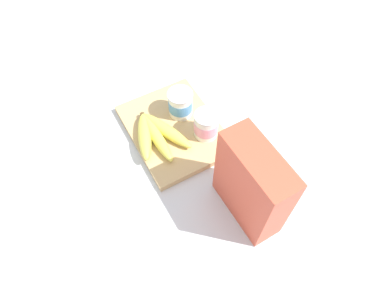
# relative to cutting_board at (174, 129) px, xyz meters

# --- Properties ---
(ground_plane) EXTENTS (2.40, 2.40, 0.00)m
(ground_plane) POSITION_rel_cutting_board_xyz_m (0.00, 0.00, -0.01)
(ground_plane) COLOR silver
(cutting_board) EXTENTS (0.32, 0.25, 0.02)m
(cutting_board) POSITION_rel_cutting_board_xyz_m (0.00, 0.00, 0.00)
(cutting_board) COLOR tan
(cutting_board) RESTS_ON ground_plane
(cereal_box) EXTENTS (0.19, 0.08, 0.25)m
(cereal_box) POSITION_rel_cutting_board_xyz_m (0.30, 0.05, 0.11)
(cereal_box) COLOR #D85138
(cereal_box) RESTS_ON ground_plane
(yogurt_cup_front) EXTENTS (0.07, 0.07, 0.08)m
(yogurt_cup_front) POSITION_rel_cutting_board_xyz_m (-0.04, 0.04, 0.05)
(yogurt_cup_front) COLOR white
(yogurt_cup_front) RESTS_ON cutting_board
(yogurt_cup_back) EXTENTS (0.07, 0.07, 0.08)m
(yogurt_cup_back) POSITION_rel_cutting_board_xyz_m (0.06, 0.07, 0.05)
(yogurt_cup_back) COLOR white
(yogurt_cup_back) RESTS_ON cutting_board
(banana_bunch) EXTENTS (0.19, 0.16, 0.04)m
(banana_bunch) POSITION_rel_cutting_board_xyz_m (0.01, -0.06, 0.03)
(banana_bunch) COLOR #E3D950
(banana_bunch) RESTS_ON cutting_board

